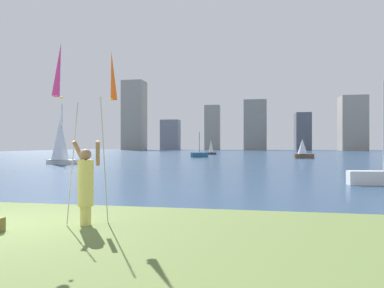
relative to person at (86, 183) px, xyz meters
The scene contains 15 objects.
ground 50.59m from the person, 92.25° to the left, with size 120.00×138.00×0.12m.
person is the anchor object (origin of this frame).
kite_flag_left 2.43m from the person, 131.40° to the right, with size 0.16×1.01×3.97m.
kite_flag_right 2.48m from the person, 55.51° to the left, with size 0.16×0.83×3.99m.
sailboat_0 41.25m from the person, 75.84° to the left, with size 2.55×1.37×3.73m.
sailboat_1 41.07m from the person, 95.29° to the left, with size 2.35×1.96×3.49m.
sailboat_3 54.59m from the person, 93.94° to the left, with size 1.70×0.88×3.34m.
sailboat_4 13.29m from the person, 45.04° to the left, with size 3.15×0.86×4.63m.
sailboat_6 25.41m from the person, 122.13° to the left, with size 3.12×1.85×5.46m.
skyline_tower_0 114.12m from the person, 109.01° to the left, with size 7.36×6.60×23.76m.
skyline_tower_1 111.22m from the person, 102.66° to the left, with size 6.25×4.64×10.25m.
skyline_tower_2 109.41m from the person, 95.20° to the left, with size 5.10×3.26×15.02m.
skyline_tower_3 106.48m from the person, 87.70° to the left, with size 7.22×3.86×16.22m.
skyline_tower_4 105.33m from the person, 79.79° to the left, with size 4.48×6.95×11.50m.
skyline_tower_5 109.04m from the person, 72.23° to the left, with size 7.36×6.41×16.36m.
Camera 1 is at (5.65, -6.74, 1.79)m, focal length 32.35 mm.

